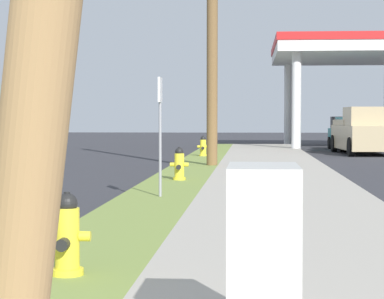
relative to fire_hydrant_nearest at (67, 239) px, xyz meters
name	(u,v)px	position (x,y,z in m)	size (l,w,h in m)	color
fire_hydrant_nearest	(67,239)	(0.00, 0.00, 0.00)	(0.42, 0.37, 0.74)	yellow
fire_hydrant_second	(179,166)	(0.01, 10.94, 0.00)	(0.42, 0.38, 0.74)	yellow
fire_hydrant_third	(203,147)	(-0.14, 22.30, 0.00)	(0.42, 0.37, 0.74)	yellow
utility_cabinet	(263,266)	(1.70, -2.21, 0.19)	(0.48, 0.80, 1.12)	slate
street_sign_post	(160,111)	(0.02, 7.12, 1.19)	(0.05, 0.36, 2.12)	gray
car_teal_by_near_pump	(355,135)	(6.47, 30.75, 0.28)	(2.19, 4.61, 1.57)	#197075
truck_tan_at_forecourt	(365,132)	(6.39, 26.87, 0.47)	(2.38, 5.50, 1.97)	tan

